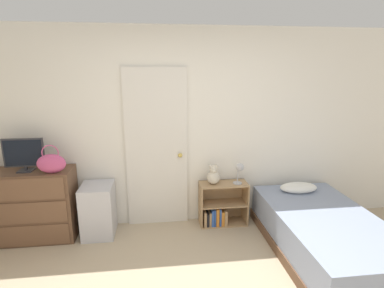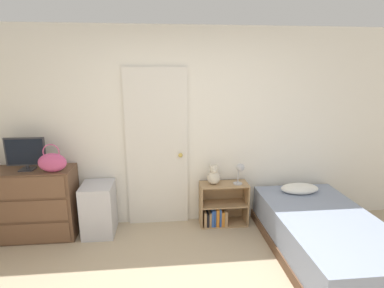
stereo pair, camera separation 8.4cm
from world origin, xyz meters
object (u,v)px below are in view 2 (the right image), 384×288
bookshelf (220,208)px  dresser (36,203)px  storage_bin (99,209)px  tv (25,153)px  desk_lamp (240,170)px  handbag (52,162)px  teddy_bear (214,176)px  bed (325,236)px

bookshelf → dresser: bearing=-178.1°
storage_bin → bookshelf: 1.57m
tv → bookshelf: 2.49m
storage_bin → desk_lamp: bearing=1.1°
handbag → bookshelf: 2.16m
dresser → teddy_bear: (2.21, 0.07, 0.25)m
desk_lamp → handbag: bearing=-176.2°
teddy_bear → bed: 1.46m
teddy_bear → desk_lamp: bearing=-7.0°
dresser → bookshelf: (2.31, 0.08, -0.22)m
tv → storage_bin: size_ratio=0.69×
dresser → teddy_bear: size_ratio=3.61×
handbag → desk_lamp: bearing=3.8°
desk_lamp → bed: (0.78, -0.78, -0.54)m
dresser → desk_lamp: (2.54, 0.03, 0.34)m
storage_bin → bed: storage_bin is taller
dresser → bed: bearing=-12.6°
dresser → handbag: handbag is taller
desk_lamp → bed: size_ratio=0.15×
bookshelf → handbag: bearing=-174.4°
desk_lamp → tv: bearing=-179.0°
teddy_bear → dresser: bearing=-178.1°
handbag → bed: handbag is taller
handbag → desk_lamp: (2.25, 0.15, -0.22)m
dresser → bed: size_ratio=0.49×
handbag → bed: size_ratio=0.17×
storage_bin → bed: 2.69m
dresser → bookshelf: dresser is taller
dresser → teddy_bear: bearing=1.9°
bookshelf → teddy_bear: size_ratio=2.42×
bookshelf → bed: bearing=-38.9°
teddy_bear → bed: (1.12, -0.82, -0.45)m
dresser → tv: 0.64m
dresser → bookshelf: 2.32m
tv → desk_lamp: (2.58, 0.04, -0.31)m
bookshelf → bed: (1.02, -0.82, 0.01)m
desk_lamp → bed: 1.23m
bed → desk_lamp: bearing=135.1°
storage_bin → desk_lamp: size_ratio=2.32×
storage_bin → bookshelf: bearing=2.9°
tv → desk_lamp: bearing=1.0°
bed → tv: bearing=167.7°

